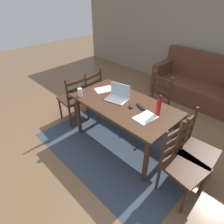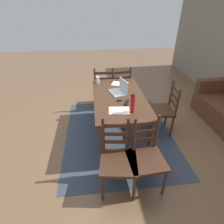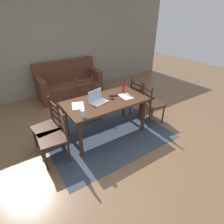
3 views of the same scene
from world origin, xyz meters
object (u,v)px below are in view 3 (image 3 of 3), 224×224
at_px(couch, 69,84).
at_px(drinking_glass, 83,114).
at_px(chair_right_far, 141,98).
at_px(laptop, 97,99).
at_px(water_bottle, 124,86).
at_px(chair_left_far, 49,127).
at_px(dining_table, 105,105).
at_px(chair_far_head, 88,100).
at_px(chair_left_near, 55,137).
at_px(chair_right_near, 151,104).
at_px(computer_mouse, 112,98).
at_px(tv_remote, 113,96).

height_order(couch, drinking_glass, couch).
xyz_separation_m(chair_right_far, laptop, (-1.23, -0.13, 0.36)).
height_order(couch, water_bottle, water_bottle).
bearing_deg(chair_left_far, drinking_glass, -47.20).
bearing_deg(dining_table, chair_far_head, 89.63).
distance_m(chair_left_near, laptop, 1.02).
bearing_deg(laptop, chair_left_near, -167.46).
relative_size(dining_table, chair_right_near, 1.67).
distance_m(chair_right_far, computer_mouse, 1.00).
relative_size(couch, laptop, 4.94).
bearing_deg(chair_right_near, computer_mouse, 170.80).
bearing_deg(couch, chair_left_near, -116.01).
bearing_deg(drinking_glass, laptop, 37.87).
distance_m(chair_right_far, laptop, 1.29).
height_order(chair_right_far, water_bottle, water_bottle).
bearing_deg(chair_far_head, drinking_glass, -119.11).
xyz_separation_m(dining_table, computer_mouse, (0.15, -0.01, 0.12)).
distance_m(chair_left_near, drinking_glass, 0.61).
bearing_deg(water_bottle, couch, 100.15).
distance_m(chair_right_near, couch, 2.63).
xyz_separation_m(chair_right_far, computer_mouse, (-0.93, -0.18, 0.32)).
relative_size(couch, computer_mouse, 18.00).
distance_m(chair_left_far, water_bottle, 1.65).
height_order(dining_table, couch, couch).
bearing_deg(chair_far_head, chair_right_far, -30.23).
bearing_deg(dining_table, laptop, 167.13).
distance_m(chair_right_near, chair_left_near, 2.16).
relative_size(chair_left_near, water_bottle, 3.30).
distance_m(chair_left_near, computer_mouse, 1.28).
height_order(chair_left_far, computer_mouse, chair_left_far).
relative_size(chair_right_far, tv_remote, 5.59).
height_order(chair_far_head, computer_mouse, chair_far_head).
height_order(dining_table, tv_remote, tv_remote).
xyz_separation_m(chair_left_near, couch, (1.20, 2.46, -0.11)).
bearing_deg(dining_table, chair_right_far, 8.71).
height_order(drinking_glass, computer_mouse, drinking_glass).
bearing_deg(water_bottle, chair_right_near, -25.22).
bearing_deg(tv_remote, chair_left_near, 122.65).
distance_m(dining_table, tv_remote, 0.28).
xyz_separation_m(dining_table, chair_left_far, (-1.08, 0.17, -0.20)).
height_order(chair_right_far, chair_right_near, same).
bearing_deg(chair_right_far, couch, 114.36).
height_order(water_bottle, tv_remote, water_bottle).
bearing_deg(water_bottle, dining_table, -168.28).
bearing_deg(chair_left_near, chair_left_far, 90.04).
bearing_deg(chair_right_far, tv_remote, -174.15).
height_order(chair_left_far, laptop, laptop).
height_order(chair_left_far, water_bottle, water_bottle).
bearing_deg(tv_remote, computer_mouse, 155.60).
xyz_separation_m(chair_right_far, water_bottle, (-0.57, -0.06, 0.45)).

